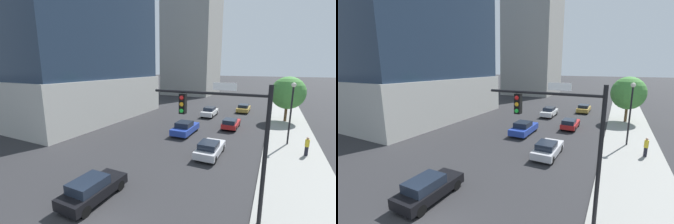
% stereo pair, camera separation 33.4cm
% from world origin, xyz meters
% --- Properties ---
extents(sidewalk, '(4.95, 120.00, 0.15)m').
position_xyz_m(sidewalk, '(8.89, 20.00, 0.07)').
color(sidewalk, gray).
rests_on(sidewalk, ground).
extents(construction_building, '(17.39, 15.92, 43.36)m').
position_xyz_m(construction_building, '(-15.67, 56.01, 18.16)').
color(construction_building, '#9E9B93').
rests_on(construction_building, ground).
extents(traffic_light_pole, '(5.82, 0.48, 6.85)m').
position_xyz_m(traffic_light_pole, '(5.05, 4.58, 4.88)').
color(traffic_light_pole, black).
rests_on(traffic_light_pole, sidewalk).
extents(street_lamp, '(0.44, 0.44, 6.14)m').
position_xyz_m(street_lamp, '(8.52, 18.15, 4.14)').
color(street_lamp, black).
rests_on(street_lamp, sidewalk).
extents(street_tree, '(4.55, 4.55, 6.32)m').
position_xyz_m(street_tree, '(8.59, 28.86, 4.19)').
color(street_tree, brown).
rests_on(street_tree, sidewalk).
extents(car_gold, '(1.92, 4.42, 1.35)m').
position_xyz_m(car_gold, '(2.25, 33.73, 0.68)').
color(car_gold, '#AD8938').
rests_on(car_gold, ground).
extents(car_white, '(1.76, 4.38, 1.51)m').
position_xyz_m(car_white, '(-2.14, 27.68, 0.76)').
color(car_white, silver).
rests_on(car_white, ground).
extents(car_silver, '(1.80, 4.36, 1.40)m').
position_xyz_m(car_silver, '(2.25, 12.11, 0.69)').
color(car_silver, '#B7B7BC').
rests_on(car_silver, ground).
extents(car_black, '(1.76, 4.20, 1.45)m').
position_xyz_m(car_black, '(-2.14, 2.65, 0.72)').
color(car_black, black).
rests_on(car_black, ground).
extents(car_blue, '(1.95, 4.67, 1.53)m').
position_xyz_m(car_blue, '(-2.14, 17.18, 0.74)').
color(car_blue, '#233D9E').
rests_on(car_blue, ground).
extents(car_red, '(1.76, 4.16, 1.37)m').
position_xyz_m(car_red, '(2.25, 21.90, 0.70)').
color(car_red, red).
rests_on(car_red, ground).
extents(pedestrian_yellow_shirt, '(0.34, 0.34, 1.67)m').
position_xyz_m(pedestrian_yellow_shirt, '(9.87, 15.55, 1.00)').
color(pedestrian_yellow_shirt, black).
rests_on(pedestrian_yellow_shirt, sidewalk).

